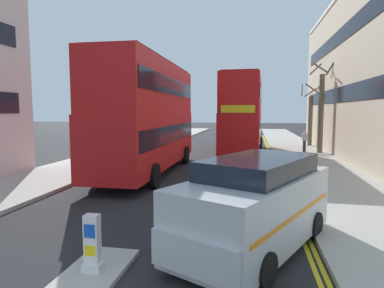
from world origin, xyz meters
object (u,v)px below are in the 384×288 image
Objects in this scene: double_decker_bus_oncoming at (243,113)px; taxi_minivan at (254,205)px; double_decker_bus_away at (149,114)px; keep_left_bollard at (92,245)px; pedestrian_far at (305,141)px.

double_decker_bus_oncoming is 17.74m from taxi_minivan.
double_decker_bus_away is 0.99× the size of double_decker_bus_oncoming.
double_decker_bus_away is 9.86m from double_decker_bus_oncoming.
keep_left_bollard is at bearing -78.07° from double_decker_bus_away.
double_decker_bus_oncoming is (2.28, 19.36, 2.42)m from keep_left_bollard.
double_decker_bus_away is at bearing 120.72° from taxi_minivan.
taxi_minivan reaches higher than keep_left_bollard.
keep_left_bollard is 3.52m from taxi_minivan.
double_decker_bus_away is 13.24m from pedestrian_far.
keep_left_bollard is at bearing -96.73° from double_decker_bus_oncoming.
keep_left_bollard is 0.10× the size of double_decker_bus_oncoming.
double_decker_bus_away reaches higher than keep_left_bollard.
taxi_minivan is (3.02, 1.74, 0.46)m from keep_left_bollard.
taxi_minivan is 18.70m from pedestrian_far.
pedestrian_far is (3.77, 18.32, -0.08)m from taxi_minivan.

